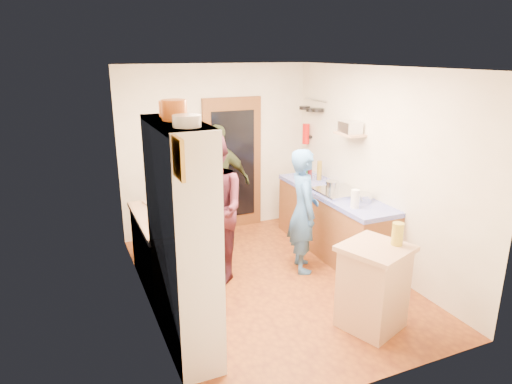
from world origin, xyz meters
TOP-DOWN VIEW (x-y plane):
  - floor at (0.00, 0.00)m, footprint 3.00×4.00m
  - ceiling at (0.00, 0.00)m, footprint 3.00×4.00m
  - wall_back at (0.00, 2.01)m, footprint 3.00×0.02m
  - wall_front at (0.00, -2.01)m, footprint 3.00×0.02m
  - wall_left at (-1.51, 0.00)m, footprint 0.02×4.00m
  - wall_right at (1.51, 0.00)m, footprint 0.02×4.00m
  - door_frame at (0.25, 1.97)m, footprint 0.95×0.06m
  - door_glass at (0.25, 1.94)m, footprint 0.70×0.02m
  - hutch_body at (-1.30, -0.80)m, footprint 0.40×1.20m
  - hutch_top_shelf at (-1.30, -0.80)m, footprint 0.40×1.14m
  - plate_stack at (-1.30, -1.15)m, footprint 0.22×0.22m
  - orange_pot_a at (-1.30, -0.75)m, footprint 0.22×0.22m
  - orange_pot_b at (-1.30, -0.51)m, footprint 0.16×0.16m
  - left_counter_base at (-1.20, 0.45)m, footprint 0.60×1.40m
  - left_counter_top at (-1.20, 0.45)m, footprint 0.64×1.44m
  - toaster at (-1.15, 0.05)m, footprint 0.25×0.17m
  - kettle at (-1.25, 0.24)m, footprint 0.18×0.18m
  - orange_bowl at (-1.12, 0.55)m, footprint 0.27×0.27m
  - chopping_board at (-1.18, 0.99)m, footprint 0.34×0.28m
  - right_counter_base at (1.20, 0.50)m, footprint 0.60×2.20m
  - right_counter_top at (1.20, 0.50)m, footprint 0.62×2.22m
  - hob at (1.20, 0.40)m, footprint 0.55×0.58m
  - pot_on_hob at (1.15, 0.48)m, footprint 0.18×0.18m
  - bottle_a at (1.05, 1.06)m, footprint 0.08×0.08m
  - bottle_b at (1.18, 1.14)m, footprint 0.07×0.07m
  - bottle_c at (1.31, 1.09)m, footprint 0.08×0.08m
  - paper_towel at (1.05, -0.19)m, footprint 0.11×0.11m
  - mixing_bowl at (1.30, -0.01)m, footprint 0.33×0.33m
  - island_base at (0.54, -1.28)m, footprint 0.71×0.71m
  - island_top at (0.54, -1.28)m, footprint 0.80×0.80m
  - cutting_board at (0.48, -1.25)m, footprint 0.43×0.39m
  - oil_jar at (0.75, -1.33)m, footprint 0.15×0.15m
  - pan_rail at (1.46, 1.52)m, footprint 0.02×0.65m
  - pan_hang_a at (1.40, 1.35)m, footprint 0.18×0.18m
  - pan_hang_b at (1.40, 1.55)m, footprint 0.16×0.16m
  - pan_hang_c at (1.40, 1.75)m, footprint 0.17×0.17m
  - wall_shelf at (1.37, 0.45)m, footprint 0.26×0.42m
  - radio at (1.37, 0.45)m, footprint 0.25×0.32m
  - ext_bracket at (1.47, 1.70)m, footprint 0.06×0.10m
  - fire_extinguisher at (1.41, 1.70)m, footprint 0.11×0.11m
  - picture_frame at (-1.48, -1.55)m, footprint 0.03×0.25m
  - person_hob at (0.56, 0.14)m, footprint 0.54×0.67m
  - person_left at (-0.60, 0.43)m, footprint 0.83×1.00m
  - person_back at (-0.15, 1.56)m, footprint 1.04×0.45m

SIDE VIEW (x-z plane):
  - floor at x=0.00m, z-range -0.02..0.00m
  - right_counter_base at x=1.20m, z-range 0.00..0.84m
  - left_counter_base at x=-1.20m, z-range 0.00..0.85m
  - island_base at x=0.54m, z-range 0.00..0.86m
  - person_hob at x=0.56m, z-range 0.00..1.62m
  - right_counter_top at x=1.20m, z-range 0.84..0.90m
  - left_counter_top at x=-1.20m, z-range 0.85..0.90m
  - person_back at x=-0.15m, z-range 0.00..1.77m
  - island_top at x=0.54m, z-range 0.86..0.91m
  - cutting_board at x=0.48m, z-range 0.89..0.91m
  - chopping_board at x=-1.18m, z-range 0.90..0.92m
  - hob at x=1.20m, z-range 0.90..0.94m
  - person_left at x=-0.60m, z-range 0.00..1.86m
  - orange_bowl at x=-1.12m, z-range 0.90..1.00m
  - mixing_bowl at x=1.30m, z-range 0.90..1.00m
  - kettle at x=-1.25m, z-range 0.90..1.06m
  - toaster at x=-1.15m, z-range 0.90..1.08m
  - pot_on_hob at x=1.15m, z-range 0.94..1.06m
  - paper_towel at x=1.05m, z-range 0.90..1.13m
  - oil_jar at x=0.75m, z-range 0.91..1.14m
  - bottle_b at x=1.18m, z-range 0.90..1.16m
  - bottle_c at x=1.31m, z-range 0.90..1.20m
  - bottle_a at x=1.05m, z-range 0.90..1.20m
  - door_frame at x=0.25m, z-range 0.00..2.10m
  - door_glass at x=0.25m, z-range 0.20..1.90m
  - hutch_body at x=-1.30m, z-range 0.00..2.20m
  - wall_back at x=0.00m, z-range 0.00..2.60m
  - wall_front at x=0.00m, z-range 0.00..2.60m
  - wall_left at x=-1.51m, z-range 0.00..2.60m
  - wall_right at x=1.51m, z-range 0.00..2.60m
  - ext_bracket at x=1.47m, z-range 1.43..1.47m
  - fire_extinguisher at x=1.41m, z-range 1.34..1.66m
  - wall_shelf at x=1.37m, z-range 1.69..1.71m
  - radio at x=1.37m, z-range 1.72..1.86m
  - pan_hang_b at x=1.40m, z-range 1.88..1.92m
  - pan_hang_c at x=1.40m, z-range 1.89..1.93m
  - pan_hang_a at x=1.40m, z-range 1.90..1.94m
  - pan_rail at x=1.46m, z-range 2.04..2.06m
  - picture_frame at x=-1.48m, z-range 1.90..2.20m
  - hutch_top_shelf at x=-1.30m, z-range 2.16..2.20m
  - plate_stack at x=-1.30m, z-range 2.20..2.29m
  - orange_pot_b at x=-1.30m, z-range 2.20..2.34m
  - orange_pot_a at x=-1.30m, z-range 2.20..2.37m
  - ceiling at x=0.00m, z-range 2.60..2.62m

